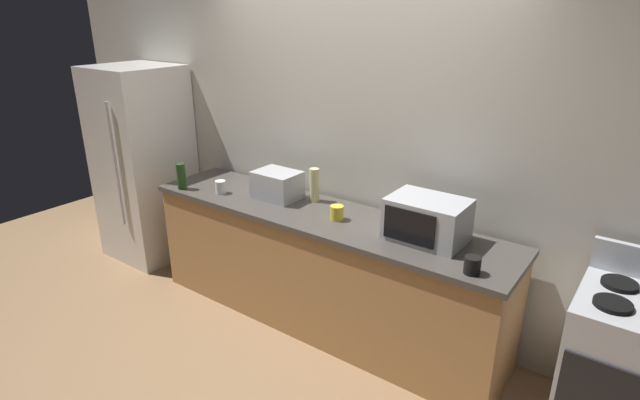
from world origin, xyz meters
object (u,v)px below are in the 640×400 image
object	(u,v)px
refrigerator	(144,164)
toaster_oven	(277,185)
microwave	(427,219)
bottle_wine	(181,176)
mug_yellow	(337,213)
bottle_hand_soap	(314,185)
mug_black	(472,265)
stove_range	(626,375)
mug_white	(221,187)

from	to	relation	value
refrigerator	toaster_oven	distance (m)	1.61
microwave	bottle_wine	xyz separation A→B (m)	(-2.00, -0.28, -0.03)
mug_yellow	bottle_hand_soap	bearing A→B (deg)	149.98
microwave	mug_black	world-z (taller)	microwave
bottle_hand_soap	mug_black	world-z (taller)	bottle_hand_soap
stove_range	toaster_oven	xyz separation A→B (m)	(-2.45, 0.06, 0.54)
toaster_oven	mug_black	world-z (taller)	toaster_oven
refrigerator	bottle_hand_soap	bearing A→B (deg)	5.28
toaster_oven	mug_black	size ratio (longest dim) A/B	3.41
stove_range	toaster_oven	bearing A→B (deg)	178.59
toaster_oven	bottle_wine	xyz separation A→B (m)	(-0.76, -0.30, -0.00)
toaster_oven	mug_white	xyz separation A→B (m)	(-0.43, -0.19, -0.05)
mug_black	bottle_wine	bearing A→B (deg)	-179.33
toaster_oven	stove_range	bearing A→B (deg)	-1.41
toaster_oven	refrigerator	bearing A→B (deg)	-177.84
mug_black	mug_white	distance (m)	2.07
microwave	mug_white	distance (m)	1.68
microwave	bottle_hand_soap	size ratio (longest dim) A/B	1.88
bottle_wine	mug_yellow	world-z (taller)	bottle_wine
refrigerator	microwave	bearing A→B (deg)	0.97
stove_range	mug_white	distance (m)	2.92
toaster_oven	bottle_hand_soap	world-z (taller)	bottle_hand_soap
mug_white	refrigerator	bearing A→B (deg)	173.83
microwave	bottle_wine	distance (m)	2.02
toaster_oven	mug_black	distance (m)	1.66
refrigerator	stove_range	xyz separation A→B (m)	(4.05, 0.00, -0.44)
microwave	stove_range	bearing A→B (deg)	-2.28
bottle_hand_soap	bottle_wine	distance (m)	1.11
microwave	mug_yellow	xyz separation A→B (m)	(-0.63, -0.07, -0.08)
bottle_wine	microwave	bearing A→B (deg)	8.09
bottle_hand_soap	microwave	bearing A→B (deg)	-7.32
stove_range	mug_black	world-z (taller)	stove_range
microwave	mug_white	size ratio (longest dim) A/B	4.71
bottle_wine	mug_white	distance (m)	0.35
bottle_hand_soap	refrigerator	bearing A→B (deg)	-174.72
toaster_oven	microwave	bearing A→B (deg)	-0.56
refrigerator	toaster_oven	size ratio (longest dim) A/B	5.29
mug_black	mug_white	size ratio (longest dim) A/B	0.98
microwave	mug_yellow	bearing A→B (deg)	-173.55
microwave	mug_black	bearing A→B (deg)	-33.01
toaster_oven	mug_black	xyz separation A→B (m)	(1.64, -0.27, -0.06)
stove_range	mug_yellow	size ratio (longest dim) A/B	10.73
microwave	mug_yellow	size ratio (longest dim) A/B	4.77
stove_range	mug_white	bearing A→B (deg)	-177.48
bottle_wine	mug_yellow	size ratio (longest dim) A/B	2.08
mug_yellow	microwave	bearing A→B (deg)	6.45
stove_range	bottle_wine	xyz separation A→B (m)	(-3.21, -0.24, 0.54)
toaster_oven	mug_yellow	size ratio (longest dim) A/B	3.38
mug_yellow	toaster_oven	bearing A→B (deg)	172.19
stove_range	refrigerator	bearing A→B (deg)	-180.00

